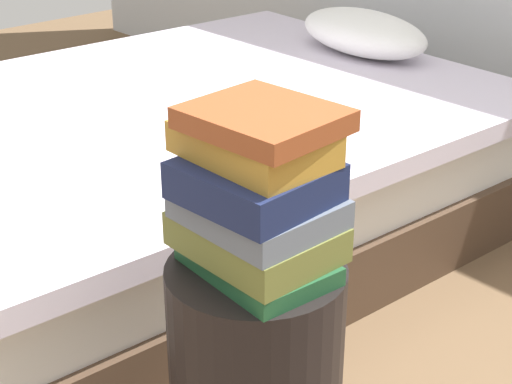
{
  "coord_description": "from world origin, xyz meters",
  "views": [
    {
      "loc": [
        0.9,
        -0.82,
        1.29
      ],
      "look_at": [
        0.0,
        0.0,
        0.72
      ],
      "focal_mm": 56.94,
      "sensor_mm": 36.0,
      "label": 1
    }
  ],
  "objects_px": {
    "bed": "(192,163)",
    "book_olive": "(255,238)",
    "book_forest": "(257,263)",
    "book_rust": "(264,119)",
    "book_ochre": "(254,143)",
    "book_slate": "(257,210)",
    "book_navy": "(255,181)"
  },
  "relations": [
    {
      "from": "bed",
      "to": "book_slate",
      "type": "bearing_deg",
      "value": -29.65
    },
    {
      "from": "book_olive",
      "to": "bed",
      "type": "bearing_deg",
      "value": 147.73
    },
    {
      "from": "book_forest",
      "to": "book_ochre",
      "type": "height_order",
      "value": "book_ochre"
    },
    {
      "from": "book_olive",
      "to": "book_slate",
      "type": "height_order",
      "value": "book_slate"
    },
    {
      "from": "book_navy",
      "to": "book_forest",
      "type": "bearing_deg",
      "value": 92.17
    },
    {
      "from": "book_ochre",
      "to": "book_slate",
      "type": "bearing_deg",
      "value": -20.42
    },
    {
      "from": "bed",
      "to": "book_ochre",
      "type": "xyz_separation_m",
      "value": [
        1.05,
        -0.67,
        0.57
      ]
    },
    {
      "from": "bed",
      "to": "book_forest",
      "type": "distance_m",
      "value": 1.31
    },
    {
      "from": "book_olive",
      "to": "book_navy",
      "type": "relative_size",
      "value": 1.17
    },
    {
      "from": "book_slate",
      "to": "book_rust",
      "type": "distance_m",
      "value": 0.16
    },
    {
      "from": "book_olive",
      "to": "book_forest",
      "type": "bearing_deg",
      "value": -0.59
    },
    {
      "from": "book_slate",
      "to": "book_navy",
      "type": "xyz_separation_m",
      "value": [
        0.0,
        -0.01,
        0.06
      ]
    },
    {
      "from": "bed",
      "to": "book_olive",
      "type": "relative_size",
      "value": 7.9
    },
    {
      "from": "bed",
      "to": "book_olive",
      "type": "bearing_deg",
      "value": -29.79
    },
    {
      "from": "book_olive",
      "to": "book_slate",
      "type": "relative_size",
      "value": 1.08
    },
    {
      "from": "book_forest",
      "to": "book_rust",
      "type": "bearing_deg",
      "value": 94.96
    },
    {
      "from": "bed",
      "to": "book_slate",
      "type": "xyz_separation_m",
      "value": [
        1.06,
        -0.68,
        0.45
      ]
    },
    {
      "from": "book_slate",
      "to": "book_rust",
      "type": "relative_size",
      "value": 1.06
    },
    {
      "from": "bed",
      "to": "book_ochre",
      "type": "height_order",
      "value": "book_ochre"
    },
    {
      "from": "bed",
      "to": "book_forest",
      "type": "bearing_deg",
      "value": -29.63
    },
    {
      "from": "book_ochre",
      "to": "book_navy",
      "type": "bearing_deg",
      "value": -36.23
    },
    {
      "from": "bed",
      "to": "book_forest",
      "type": "relative_size",
      "value": 8.18
    },
    {
      "from": "book_forest",
      "to": "book_navy",
      "type": "relative_size",
      "value": 1.13
    },
    {
      "from": "book_navy",
      "to": "book_ochre",
      "type": "xyz_separation_m",
      "value": [
        -0.02,
        0.01,
        0.06
      ]
    },
    {
      "from": "book_navy",
      "to": "book_rust",
      "type": "xyz_separation_m",
      "value": [
        -0.0,
        0.02,
        0.1
      ]
    },
    {
      "from": "book_rust",
      "to": "bed",
      "type": "bearing_deg",
      "value": 143.93
    },
    {
      "from": "book_forest",
      "to": "book_slate",
      "type": "xyz_separation_m",
      "value": [
        -0.0,
        0.0,
        0.1
      ]
    },
    {
      "from": "book_olive",
      "to": "book_slate",
      "type": "distance_m",
      "value": 0.05
    },
    {
      "from": "book_forest",
      "to": "book_ochre",
      "type": "distance_m",
      "value": 0.22
    },
    {
      "from": "book_navy",
      "to": "book_ochre",
      "type": "bearing_deg",
      "value": 140.49
    },
    {
      "from": "book_ochre",
      "to": "book_forest",
      "type": "bearing_deg",
      "value": -21.31
    },
    {
      "from": "book_olive",
      "to": "book_ochre",
      "type": "height_order",
      "value": "book_ochre"
    }
  ]
}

